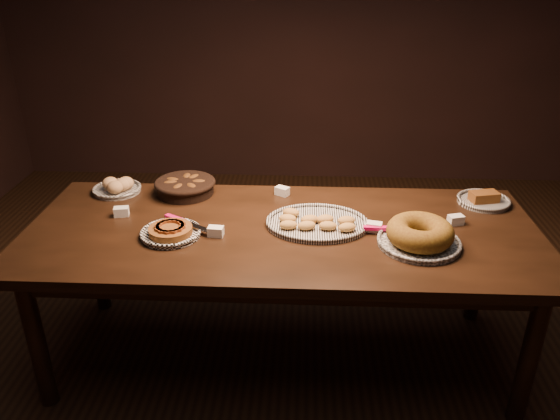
{
  "coord_description": "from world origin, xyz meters",
  "views": [
    {
      "loc": [
        0.1,
        -2.26,
        1.93
      ],
      "look_at": [
        -0.01,
        0.05,
        0.82
      ],
      "focal_mm": 35.0,
      "sensor_mm": 36.0,
      "label": 1
    }
  ],
  "objects_px": {
    "madeleine_platter": "(316,222)",
    "bundt_cake_plate": "(419,235)",
    "buffet_table": "(282,242)",
    "apple_tart_plate": "(171,231)"
  },
  "relations": [
    {
      "from": "buffet_table",
      "to": "bundt_cake_plate",
      "type": "bearing_deg",
      "value": -11.93
    },
    {
      "from": "apple_tart_plate",
      "to": "madeleine_platter",
      "type": "relative_size",
      "value": 0.67
    },
    {
      "from": "buffet_table",
      "to": "bundt_cake_plate",
      "type": "height_order",
      "value": "bundt_cake_plate"
    },
    {
      "from": "madeleine_platter",
      "to": "bundt_cake_plate",
      "type": "relative_size",
      "value": 1.14
    },
    {
      "from": "apple_tart_plate",
      "to": "buffet_table",
      "type": "bearing_deg",
      "value": 16.52
    },
    {
      "from": "bundt_cake_plate",
      "to": "madeleine_platter",
      "type": "bearing_deg",
      "value": 160.65
    },
    {
      "from": "buffet_table",
      "to": "madeleine_platter",
      "type": "relative_size",
      "value": 4.99
    },
    {
      "from": "madeleine_platter",
      "to": "bundt_cake_plate",
      "type": "bearing_deg",
      "value": -40.39
    },
    {
      "from": "buffet_table",
      "to": "apple_tart_plate",
      "type": "height_order",
      "value": "apple_tart_plate"
    },
    {
      "from": "apple_tart_plate",
      "to": "madeleine_platter",
      "type": "height_order",
      "value": "apple_tart_plate"
    }
  ]
}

